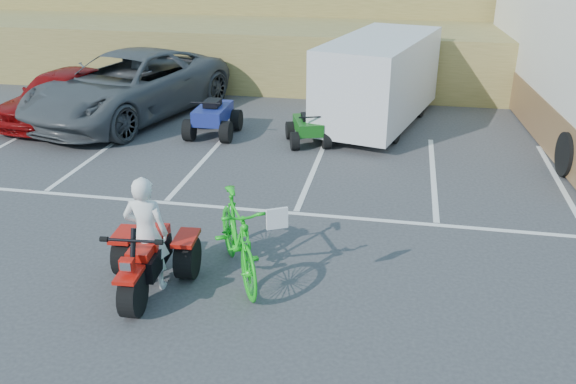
% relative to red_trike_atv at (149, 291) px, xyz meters
% --- Properties ---
extents(ground, '(100.00, 100.00, 0.00)m').
position_rel_red_trike_atv_xyz_m(ground, '(1.73, 0.75, 0.00)').
color(ground, '#38383B').
rests_on(ground, ground).
extents(parking_stripes, '(28.00, 5.16, 0.01)m').
position_rel_red_trike_atv_xyz_m(parking_stripes, '(2.59, 4.82, 0.00)').
color(parking_stripes, white).
rests_on(parking_stripes, ground).
extents(grass_embankment, '(40.00, 8.50, 3.10)m').
position_rel_red_trike_atv_xyz_m(grass_embankment, '(1.73, 16.23, 1.42)').
color(grass_embankment, olive).
rests_on(grass_embankment, ground).
extents(red_trike_atv, '(1.46, 1.87, 1.15)m').
position_rel_red_trike_atv_xyz_m(red_trike_atv, '(0.00, 0.00, 0.00)').
color(red_trike_atv, '#BA130A').
rests_on(red_trike_atv, ground).
extents(rider, '(0.70, 0.49, 1.83)m').
position_rel_red_trike_atv_xyz_m(rider, '(-0.01, 0.15, 0.91)').
color(rider, white).
rests_on(rider, ground).
extents(green_dirt_bike, '(1.66, 2.34, 1.38)m').
position_rel_red_trike_atv_xyz_m(green_dirt_bike, '(1.25, 0.70, 0.69)').
color(green_dirt_bike, '#14BF19').
rests_on(green_dirt_bike, ground).
extents(grey_pickup, '(4.86, 7.36, 1.88)m').
position_rel_red_trike_atv_xyz_m(grey_pickup, '(-4.20, 8.74, 0.94)').
color(grey_pickup, '#464A4E').
rests_on(grey_pickup, ground).
extents(red_car, '(2.49, 4.64, 1.50)m').
position_rel_red_trike_atv_xyz_m(red_car, '(-5.95, 8.09, 0.75)').
color(red_car, maroon).
rests_on(red_car, ground).
extents(cargo_trailer, '(3.32, 5.58, 2.44)m').
position_rel_red_trike_atv_xyz_m(cargo_trailer, '(2.95, 9.34, 1.32)').
color(cargo_trailer, silver).
rests_on(cargo_trailer, ground).
extents(quad_atv_blue, '(1.26, 1.68, 1.08)m').
position_rel_red_trike_atv_xyz_m(quad_atv_blue, '(-1.31, 7.58, 0.00)').
color(quad_atv_blue, navy).
rests_on(quad_atv_blue, ground).
extents(quad_atv_green, '(1.37, 1.59, 0.88)m').
position_rel_red_trike_atv_xyz_m(quad_atv_green, '(1.29, 7.37, 0.00)').
color(quad_atv_green, '#135714').
rests_on(quad_atv_green, ground).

